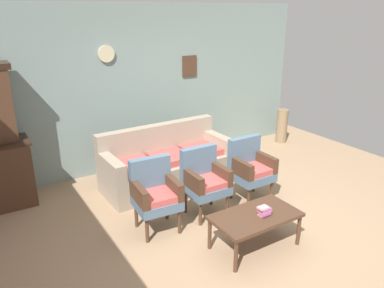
# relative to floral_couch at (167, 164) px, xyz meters

# --- Properties ---
(ground_plane) EXTENTS (7.68, 7.68, 0.00)m
(ground_plane) POSITION_rel_floral_couch_xyz_m (0.09, -1.66, -0.33)
(ground_plane) COLOR #997A5B
(wall_back_with_decor) EXTENTS (6.40, 0.09, 2.70)m
(wall_back_with_decor) POSITION_rel_floral_couch_xyz_m (0.09, 0.97, 1.03)
(wall_back_with_decor) COLOR gray
(wall_back_with_decor) RESTS_ON ground
(floral_couch) EXTENTS (2.03, 0.85, 0.90)m
(floral_couch) POSITION_rel_floral_couch_xyz_m (0.00, 0.00, 0.00)
(floral_couch) COLOR gray
(floral_couch) RESTS_ON ground
(armchair_near_couch_end) EXTENTS (0.56, 0.53, 0.90)m
(armchair_near_couch_end) POSITION_rel_floral_couch_xyz_m (-0.72, -1.05, 0.17)
(armchair_near_couch_end) COLOR slate
(armchair_near_couch_end) RESTS_ON ground
(armchair_row_middle) EXTENTS (0.53, 0.50, 0.90)m
(armchair_row_middle) POSITION_rel_floral_couch_xyz_m (-0.00, -1.05, 0.17)
(armchair_row_middle) COLOR slate
(armchair_row_middle) RESTS_ON ground
(armchair_by_doorway) EXTENTS (0.52, 0.49, 0.90)m
(armchair_by_doorway) POSITION_rel_floral_couch_xyz_m (0.77, -1.07, 0.17)
(armchair_by_doorway) COLOR slate
(armchair_by_doorway) RESTS_ON ground
(coffee_table) EXTENTS (1.00, 0.56, 0.42)m
(coffee_table) POSITION_rel_floral_couch_xyz_m (0.06, -2.00, 0.05)
(coffee_table) COLOR #472D1E
(coffee_table) RESTS_ON ground
(book_stack_on_table) EXTENTS (0.15, 0.11, 0.10)m
(book_stack_on_table) POSITION_rel_floral_couch_xyz_m (0.14, -2.06, 0.15)
(book_stack_on_table) COLOR #8D6C50
(book_stack_on_table) RESTS_ON coffee_table
(floor_vase_by_wall) EXTENTS (0.22, 0.22, 0.69)m
(floor_vase_by_wall) POSITION_rel_floral_couch_xyz_m (2.94, 0.49, 0.02)
(floor_vase_by_wall) COLOR #836B4B
(floor_vase_by_wall) RESTS_ON ground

